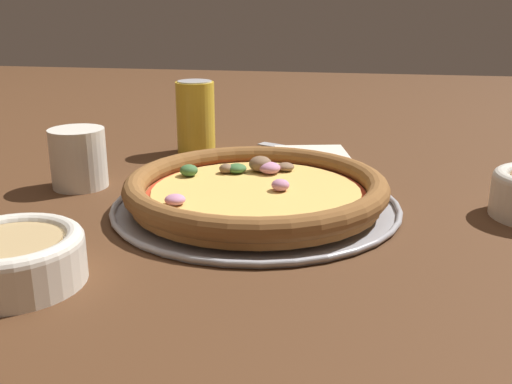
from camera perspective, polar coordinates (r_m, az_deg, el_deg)
ground_plane at (r=0.77m, az=-0.00°, el=-1.61°), size 3.00×3.00×0.00m
pizza_tray at (r=0.76m, az=-0.00°, el=-1.30°), size 0.37×0.37×0.01m
pizza at (r=0.76m, az=-0.02°, el=0.31°), size 0.33×0.33×0.04m
bowl_near at (r=0.61m, az=-22.20°, el=-5.72°), size 0.13×0.13×0.05m
drinking_cup at (r=0.88m, az=-16.55°, el=3.11°), size 0.08×0.08×0.08m
napkin at (r=1.03m, az=5.40°, el=3.66°), size 0.15×0.15×0.01m
fork at (r=1.07m, az=3.83°, el=4.16°), size 0.17×0.09×0.00m
beverage_can at (r=1.04m, az=-5.77°, el=7.11°), size 0.07×0.07×0.12m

